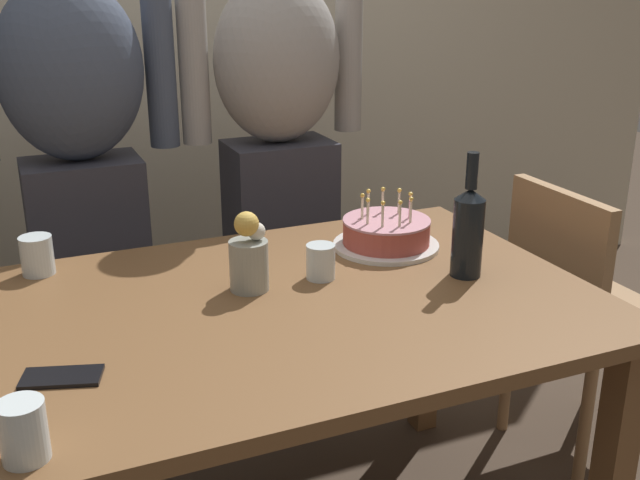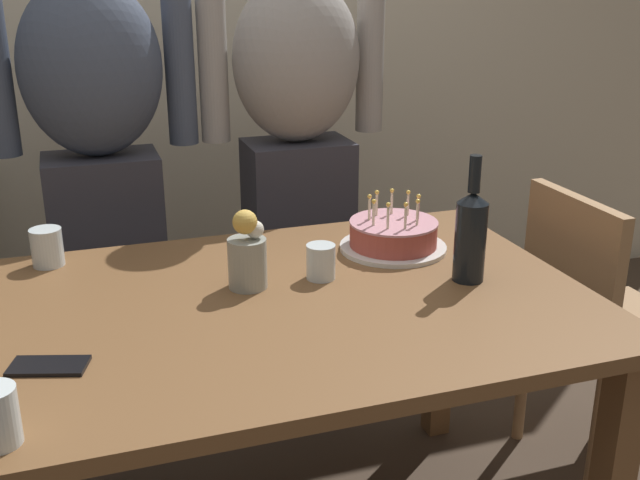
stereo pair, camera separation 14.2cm
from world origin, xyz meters
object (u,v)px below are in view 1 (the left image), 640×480
(water_glass_far, at_px, (23,431))
(water_glass_side, at_px, (321,262))
(person_woman_cardigan, at_px, (279,156))
(wine_bottle, at_px, (468,229))
(dining_chair, at_px, (578,303))
(water_glass_near, at_px, (37,255))
(cell_phone, at_px, (62,377))
(birthday_cake, at_px, (386,234))
(flower_vase, at_px, (249,257))
(person_man_bearded, at_px, (82,175))

(water_glass_far, distance_m, water_glass_side, 0.85)
(water_glass_far, relative_size, person_woman_cardigan, 0.06)
(wine_bottle, height_order, dining_chair, wine_bottle)
(wine_bottle, height_order, person_woman_cardigan, person_woman_cardigan)
(water_glass_near, bearing_deg, water_glass_far, -95.55)
(cell_phone, distance_m, dining_chair, 1.50)
(water_glass_side, relative_size, cell_phone, 0.59)
(birthday_cake, height_order, water_glass_far, birthday_cake)
(water_glass_far, distance_m, cell_phone, 0.25)
(wine_bottle, distance_m, cell_phone, 0.98)
(birthday_cake, bearing_deg, dining_chair, -11.06)
(cell_phone, xyz_separation_m, person_woman_cardigan, (0.79, 0.96, 0.13))
(water_glass_far, bearing_deg, cell_phone, 72.22)
(water_glass_far, bearing_deg, birthday_cake, 32.76)
(wine_bottle, distance_m, flower_vase, 0.53)
(person_man_bearded, relative_size, dining_chair, 1.90)
(water_glass_far, xyz_separation_m, cell_phone, (0.07, 0.23, -0.05))
(dining_chair, bearing_deg, birthday_cake, 78.94)
(person_man_bearded, bearing_deg, person_woman_cardigan, -180.00)
(wine_bottle, relative_size, person_woman_cardigan, 0.19)
(water_glass_side, height_order, flower_vase, flower_vase)
(water_glass_near, height_order, water_glass_far, water_glass_far)
(wine_bottle, bearing_deg, person_woman_cardigan, 101.74)
(wine_bottle, bearing_deg, flower_vase, 166.13)
(birthday_cake, xyz_separation_m, water_glass_side, (-0.25, -0.13, 0.00))
(birthday_cake, relative_size, dining_chair, 0.33)
(flower_vase, bearing_deg, wine_bottle, -13.87)
(flower_vase, bearing_deg, birthday_cake, 16.26)
(cell_phone, distance_m, person_man_bearded, 0.99)
(birthday_cake, xyz_separation_m, flower_vase, (-0.43, -0.12, 0.04))
(water_glass_near, relative_size, person_woman_cardigan, 0.06)
(water_glass_far, distance_m, flower_vase, 0.72)
(water_glass_near, height_order, dining_chair, dining_chair)
(water_glass_near, bearing_deg, cell_phone, -90.23)
(wine_bottle, bearing_deg, dining_chair, 15.21)
(water_glass_far, xyz_separation_m, dining_chair, (1.54, 0.50, -0.27))
(birthday_cake, bearing_deg, water_glass_far, -147.24)
(water_glass_side, bearing_deg, wine_bottle, -20.27)
(dining_chair, bearing_deg, water_glass_far, 107.90)
(birthday_cake, distance_m, water_glass_near, 0.89)
(flower_vase, height_order, person_man_bearded, person_man_bearded)
(birthday_cake, distance_m, flower_vase, 0.45)
(flower_vase, distance_m, person_man_bearded, 0.76)
(dining_chair, bearing_deg, person_woman_cardigan, 44.07)
(water_glass_near, relative_size, dining_chair, 0.11)
(person_woman_cardigan, bearing_deg, wine_bottle, 101.74)
(cell_phone, bearing_deg, water_glass_side, 39.35)
(wine_bottle, xyz_separation_m, flower_vase, (-0.51, 0.13, -0.04))
(water_glass_side, xyz_separation_m, person_man_bearded, (-0.46, 0.71, 0.09))
(water_glass_side, distance_m, wine_bottle, 0.36)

